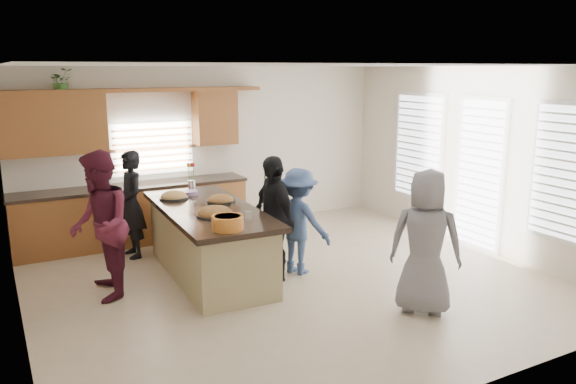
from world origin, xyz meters
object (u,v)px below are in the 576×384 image
island (210,243)px  woman_left_front (273,218)px  woman_right_back (298,221)px  salad_bowl (228,222)px  woman_left_mid (100,226)px  woman_right_front (426,242)px  woman_left_back (131,205)px

island → woman_left_front: bearing=-34.3°
woman_left_front → woman_right_back: 0.42m
island → salad_bowl: 1.26m
island → woman_left_mid: bearing=-173.8°
salad_bowl → woman_right_front: 2.27m
woman_left_front → woman_right_front: size_ratio=0.99×
woman_left_mid → woman_right_back: size_ratio=1.25×
woman_left_back → woman_left_front: size_ratio=0.96×
woman_right_front → woman_left_front: bearing=-13.4°
woman_left_back → woman_left_front: 2.31m
woman_left_front → woman_right_back: size_ratio=1.15×
salad_bowl → woman_left_back: 2.46m
island → woman_right_back: size_ratio=1.88×
woman_left_mid → woman_right_front: bearing=61.4°
woman_left_mid → woman_left_back: bearing=159.5°
woman_left_mid → woman_right_back: woman_left_mid is taller
island → woman_right_front: (1.75, -2.28, 0.39)m
salad_bowl → woman_left_mid: (-1.24, 1.00, -0.13)m
salad_bowl → woman_right_front: woman_right_front is taller
woman_right_front → salad_bowl: bearing=14.2°
woman_right_back → woman_right_front: (0.64, -1.80, 0.11)m
island → woman_left_front: woman_left_front is taller
salad_bowl → woman_right_front: (1.93, -1.18, -0.20)m
island → woman_right_front: woman_right_front is taller
woman_right_front → island: bearing=-6.6°
woman_left_back → woman_left_mid: 1.55m
island → salad_bowl: (-0.17, -1.10, 0.59)m
woman_left_back → woman_right_back: size_ratio=1.10×
salad_bowl → woman_left_back: woman_left_back is taller
woman_left_back → woman_left_mid: (-0.69, -1.38, 0.11)m
woman_left_front → island: bearing=-126.9°
woman_left_back → island: bearing=24.6°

